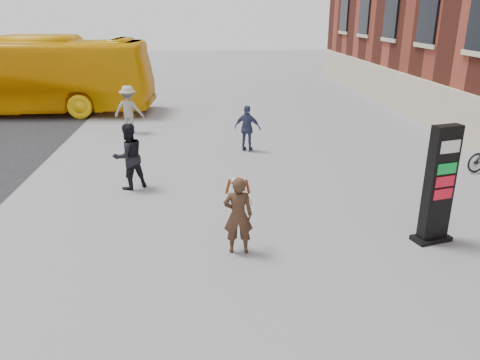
{
  "coord_description": "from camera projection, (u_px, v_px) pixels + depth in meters",
  "views": [
    {
      "loc": [
        0.11,
        -7.73,
        4.56
      ],
      "look_at": [
        0.84,
        1.57,
        1.16
      ],
      "focal_mm": 35.0,
      "sensor_mm": 36.0,
      "label": 1
    }
  ],
  "objects": [
    {
      "name": "ground",
      "position": [
        202.0,
        268.0,
        8.79
      ],
      "size": [
        100.0,
        100.0,
        0.0
      ],
      "primitive_type": "plane",
      "color": "#9E9EA3"
    },
    {
      "name": "info_pylon",
      "position": [
        439.0,
        185.0,
        9.41
      ],
      "size": [
        0.87,
        0.59,
        2.48
      ],
      "rotation": [
        0.0,
        0.0,
        0.26
      ],
      "color": "black",
      "rests_on": "ground"
    },
    {
      "name": "woman",
      "position": [
        238.0,
        214.0,
        9.1
      ],
      "size": [
        0.62,
        0.57,
        1.59
      ],
      "rotation": [
        0.0,
        0.0,
        3.08
      ],
      "color": "black",
      "rests_on": "ground"
    },
    {
      "name": "bus",
      "position": [
        13.0,
        75.0,
        21.43
      ],
      "size": [
        12.71,
        3.67,
        3.5
      ],
      "primitive_type": "imported",
      "rotation": [
        0.0,
        0.0,
        1.51
      ],
      "color": "#ECAC08",
      "rests_on": "road"
    },
    {
      "name": "pedestrian_a",
      "position": [
        129.0,
        156.0,
        12.43
      ],
      "size": [
        1.1,
        1.04,
        1.79
      ],
      "primitive_type": "imported",
      "rotation": [
        0.0,
        0.0,
        3.7
      ],
      "color": "black",
      "rests_on": "ground"
    },
    {
      "name": "pedestrian_b",
      "position": [
        129.0,
        109.0,
        18.22
      ],
      "size": [
        1.3,
        0.92,
        1.83
      ],
      "primitive_type": "imported",
      "rotation": [
        0.0,
        0.0,
        2.92
      ],
      "color": "gray",
      "rests_on": "ground"
    },
    {
      "name": "pedestrian_c",
      "position": [
        247.0,
        128.0,
        15.84
      ],
      "size": [
        0.99,
        0.67,
        1.57
      ],
      "primitive_type": "imported",
      "rotation": [
        0.0,
        0.0,
        2.79
      ],
      "color": "navy",
      "rests_on": "ground"
    }
  ]
}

